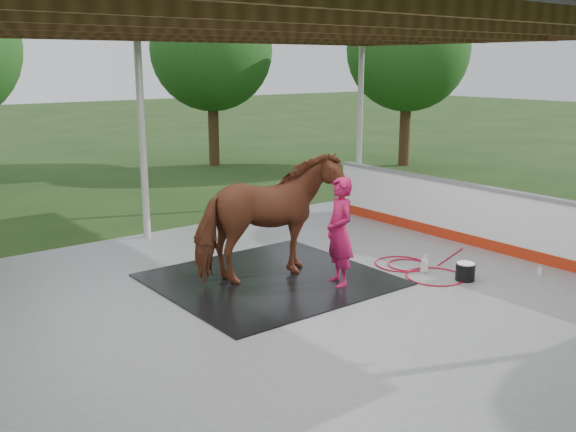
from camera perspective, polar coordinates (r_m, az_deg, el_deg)
ground at (r=9.07m, az=0.78°, el=-8.44°), size 100.00×100.00×0.00m
concrete_slab at (r=9.06m, az=0.78°, el=-8.29°), size 12.00×10.00×0.05m
pavilion_structure at (r=8.44m, az=0.87°, el=17.41°), size 12.60×10.60×4.05m
dasher_board at (r=12.17m, az=17.97°, el=-0.46°), size 0.16×8.00×1.15m
tree_belt at (r=9.32m, az=-1.23°, el=15.94°), size 28.00×28.00×5.80m
rubber_mat at (r=10.15m, az=-1.61°, el=-5.64°), size 3.34×3.14×0.03m
horse at (r=9.87m, az=-1.64°, el=-0.18°), size 2.42×1.29×1.96m
handler at (r=9.73m, az=4.62°, el=-1.43°), size 0.57×0.71×1.68m
wash_bucket at (r=10.48m, az=15.48°, el=-4.76°), size 0.30×0.30×0.28m
soap_bottle_a at (r=10.68m, az=12.02°, el=-4.15°), size 0.15×0.15×0.31m
soap_bottle_b at (r=11.15m, az=21.46°, el=-4.46°), size 0.10×0.10×0.16m
hose_coil at (r=10.85m, az=11.35°, el=-4.63°), size 2.12×1.69×0.02m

